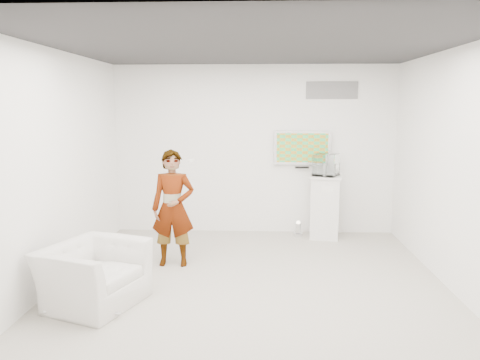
% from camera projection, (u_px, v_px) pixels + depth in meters
% --- Properties ---
extents(room, '(5.01, 5.01, 3.00)m').
position_uv_depth(room, '(252.00, 169.00, 5.91)').
color(room, '#B3ADA4').
rests_on(room, ground).
extents(tv, '(1.00, 0.08, 0.60)m').
position_uv_depth(tv, '(302.00, 148.00, 8.28)').
color(tv, silver).
rests_on(tv, room).
extents(logo_decal, '(0.90, 0.02, 0.30)m').
position_uv_depth(logo_decal, '(332.00, 90.00, 8.14)').
color(logo_decal, slate).
rests_on(logo_decal, room).
extents(person, '(0.62, 0.42, 1.67)m').
position_uv_depth(person, '(173.00, 208.00, 6.68)').
color(person, silver).
rests_on(person, room).
extents(armchair, '(1.27, 1.35, 0.71)m').
position_uv_depth(armchair, '(93.00, 274.00, 5.42)').
color(armchair, silver).
rests_on(armchair, room).
extents(pedestal, '(0.61, 0.61, 1.10)m').
position_uv_depth(pedestal, '(325.00, 207.00, 8.12)').
color(pedestal, white).
rests_on(pedestal, room).
extents(floor_uplight, '(0.19, 0.19, 0.26)m').
position_uv_depth(floor_uplight, '(298.00, 229.00, 8.27)').
color(floor_uplight, silver).
rests_on(floor_uplight, room).
extents(vitrine, '(0.50, 0.50, 0.38)m').
position_uv_depth(vitrine, '(326.00, 165.00, 8.00)').
color(vitrine, white).
rests_on(vitrine, pedestal).
extents(console, '(0.10, 0.16, 0.21)m').
position_uv_depth(console, '(326.00, 170.00, 8.02)').
color(console, white).
rests_on(console, pedestal).
extents(wii_remote, '(0.08, 0.15, 0.04)m').
position_uv_depth(wii_remote, '(191.00, 161.00, 6.72)').
color(wii_remote, white).
rests_on(wii_remote, person).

